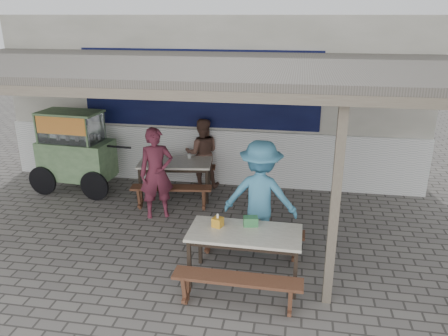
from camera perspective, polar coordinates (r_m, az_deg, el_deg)
ground at (r=7.05m, az=-6.93°, el=-10.60°), size 60.00×60.00×0.00m
back_wall at (r=9.75m, az=-1.34°, el=8.87°), size 9.00×1.28×3.50m
warung_roof at (r=7.01m, az=-5.60°, el=12.84°), size 9.00×4.21×2.81m
table_left at (r=8.73m, az=-6.37°, el=0.36°), size 1.51×0.95×0.75m
bench_left_street at (r=8.30m, az=-6.86°, el=-3.16°), size 1.54×0.48×0.45m
bench_left_wall at (r=9.39m, az=-5.79°, el=-0.39°), size 1.54×0.48×0.45m
table_right at (r=5.97m, az=2.73°, el=-8.94°), size 1.53×0.76×0.75m
bench_right_street at (r=5.60m, az=1.73°, el=-15.01°), size 1.62×0.30×0.45m
bench_right_wall at (r=6.69m, az=3.46°, el=-8.86°), size 1.62×0.30×0.45m
vendor_cart at (r=9.44m, az=-18.91°, el=2.41°), size 2.15×0.93×1.68m
patron_street_side at (r=7.87m, az=-8.80°, el=-0.70°), size 0.72×0.61×1.66m
patron_wall_side at (r=9.21m, az=-2.87°, el=1.95°), size 0.81×0.68×1.49m
patron_right_table at (r=6.70m, az=4.77°, el=-3.71°), size 1.18×0.72×1.77m
tissue_box at (r=6.04m, az=-0.83°, el=-7.09°), size 0.16×0.16×0.13m
donation_box at (r=6.07m, az=3.50°, el=-6.96°), size 0.22×0.17×0.13m
condiment_jar at (r=8.89m, az=-4.56°, el=1.60°), size 0.08×0.08×0.09m
condiment_bowl at (r=8.83m, az=-8.44°, el=1.18°), size 0.21×0.21×0.05m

